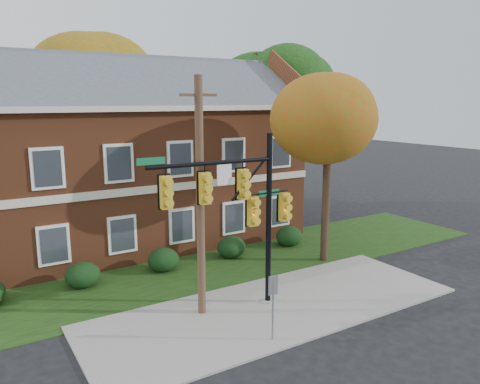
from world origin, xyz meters
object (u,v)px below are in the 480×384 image
hedge_far_right (289,236)px  tree_right_rear (286,90)px  apartment_building (121,149)px  hedge_center (163,260)px  tree_near_right (335,119)px  traffic_signal (242,204)px  sign_post (273,297)px  utility_pole (200,199)px  hedge_left (83,275)px  tree_far_rear (101,79)px  hedge_right (231,247)px

hedge_far_right → tree_right_rear: 10.66m
apartment_building → hedge_center: bearing=-90.0°
tree_near_right → traffic_signal: 7.31m
hedge_center → sign_post: sign_post is taller
utility_pole → hedge_left: bearing=125.9°
hedge_far_right → tree_far_rear: (-5.66, 13.09, 8.32)m
hedge_left → tree_right_rear: bearing=22.4°
tree_far_rear → utility_pole: (-1.84, -17.79, -4.64)m
hedge_far_right → traffic_signal: traffic_signal is taller
tree_far_rear → traffic_signal: bearing=-91.5°
hedge_right → hedge_far_right: bearing=0.0°
hedge_right → tree_near_right: tree_near_right is taller
apartment_building → hedge_left: apartment_building is taller
tree_near_right → traffic_signal: size_ratio=1.35×
tree_far_rear → sign_post: tree_far_rear is taller
hedge_left → utility_pole: utility_pole is taller
traffic_signal → sign_post: 3.46m
hedge_center → utility_pole: utility_pole is taller
traffic_signal → utility_pole: utility_pole is taller
hedge_left → utility_pole: (3.00, -4.70, 3.68)m
sign_post → hedge_far_right: bearing=53.5°
traffic_signal → tree_right_rear: bearing=48.2°
hedge_right → sign_post: size_ratio=0.64×
tree_far_rear → utility_pole: size_ratio=1.39×
hedge_center → hedge_right: same height
hedge_right → tree_far_rear: (-2.16, 13.09, 8.32)m
hedge_center → traffic_signal: traffic_signal is taller
hedge_right → utility_pole: size_ratio=0.17×
apartment_building → tree_far_rear: bearing=80.3°
hedge_center → tree_far_rear: (1.34, 13.09, 8.32)m
tree_near_right → tree_right_rear: tree_right_rear is taller
hedge_far_right → traffic_signal: bearing=-139.9°
hedge_right → sign_post: 8.22m
hedge_far_right → hedge_right: bearing=180.0°
hedge_center → sign_post: bearing=-86.2°
hedge_right → tree_far_rear: size_ratio=0.12×
hedge_center → utility_pole: 5.99m
hedge_left → hedge_far_right: (10.50, 0.00, 0.00)m
hedge_far_right → sign_post: 10.04m
hedge_center → tree_right_rear: 14.94m
hedge_left → hedge_center: bearing=0.0°
hedge_left → tree_far_rear: (4.84, 13.09, 8.32)m
tree_far_rear → traffic_signal: tree_far_rear is taller
hedge_center → tree_near_right: size_ratio=0.16×
hedge_right → traffic_signal: (-2.65, -5.18, 3.42)m
tree_right_rear → tree_far_rear: bearing=145.0°
hedge_right → tree_near_right: (3.72, -2.83, 6.14)m
hedge_right → tree_right_rear: size_ratio=0.13×
apartment_building → hedge_right: apartment_building is taller
hedge_far_right → apartment_building: bearing=143.1°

